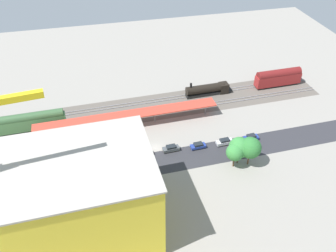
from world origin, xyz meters
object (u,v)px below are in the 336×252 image
(construction_building, at_px, (83,197))
(parked_car_0, at_px, (251,138))
(parked_car_1, at_px, (224,142))
(street_tree_0, at_px, (250,148))
(parked_car_2, at_px, (198,146))
(traffic_light, at_px, (102,147))
(platform_canopy_near, at_px, (128,115))
(freight_coach_far, at_px, (31,121))
(box_truck_0, at_px, (37,177))
(street_tree_3, at_px, (235,152))
(box_truck_1, at_px, (36,172))
(locomotive, at_px, (209,90))
(street_tree_5, at_px, (35,187))
(parked_car_3, at_px, (171,149))
(street_tree_4, at_px, (138,165))
(street_tree_2, at_px, (37,181))
(passenger_coach, at_px, (278,77))
(parked_car_4, at_px, (144,153))
(street_tree_1, at_px, (239,148))

(construction_building, bearing_deg, parked_car_0, -158.94)
(parked_car_1, relative_size, street_tree_0, 0.58)
(parked_car_2, relative_size, traffic_light, 0.64)
(platform_canopy_near, bearing_deg, freight_coach_far, -9.46)
(box_truck_0, bearing_deg, parked_car_1, -176.41)
(platform_canopy_near, bearing_deg, street_tree_3, 135.14)
(parked_car_0, distance_m, construction_building, 51.74)
(box_truck_1, bearing_deg, box_truck_0, 99.84)
(locomotive, xyz_separation_m, parked_car_1, (4.21, 26.17, -1.10))
(parked_car_0, bearing_deg, traffic_light, -1.87)
(freight_coach_far, xyz_separation_m, parked_car_0, (-60.80, 19.33, -2.41))
(parked_car_0, distance_m, traffic_light, 42.04)
(construction_building, height_order, box_truck_1, construction_building)
(street_tree_0, bearing_deg, street_tree_5, -0.08)
(parked_car_3, distance_m, street_tree_4, 13.82)
(parked_car_1, height_order, parked_car_3, parked_car_3)
(box_truck_1, bearing_deg, street_tree_2, 100.07)
(parked_car_3, bearing_deg, passenger_coach, -150.32)
(passenger_coach, relative_size, box_truck_1, 1.98)
(street_tree_3, bearing_deg, platform_canopy_near, -44.86)
(locomotive, xyz_separation_m, parked_car_2, (11.92, 26.05, -1.15))
(box_truck_1, xyz_separation_m, street_tree_3, (-49.75, 7.82, 3.10))
(parked_car_4, bearing_deg, passenger_coach, -153.96)
(street_tree_2, bearing_deg, street_tree_0, 178.59)
(street_tree_0, bearing_deg, passenger_coach, -126.63)
(construction_building, distance_m, street_tree_3, 39.71)
(parked_car_2, relative_size, parked_car_3, 0.94)
(street_tree_5, bearing_deg, parked_car_2, -167.75)
(construction_building, relative_size, street_tree_2, 3.96)
(platform_canopy_near, bearing_deg, construction_building, 67.86)
(parked_car_0, bearing_deg, locomotive, -81.53)
(construction_building, bearing_deg, traffic_light, -105.55)
(street_tree_2, bearing_deg, box_truck_1, -79.93)
(locomotive, distance_m, parked_car_3, 32.08)
(locomotive, height_order, construction_building, construction_building)
(locomotive, height_order, street_tree_5, street_tree_5)
(parked_car_2, bearing_deg, parked_car_4, -1.94)
(passenger_coach, distance_m, street_tree_4, 64.60)
(passenger_coach, relative_size, parked_car_1, 3.40)
(construction_building, xyz_separation_m, street_tree_4, (-13.29, -11.93, -4.95))
(box_truck_0, bearing_deg, street_tree_0, 173.61)
(parked_car_0, relative_size, parked_car_4, 0.91)
(street_tree_0, bearing_deg, street_tree_4, -2.96)
(parked_car_3, distance_m, parked_car_4, 7.62)
(parked_car_2, distance_m, box_truck_0, 42.80)
(passenger_coach, xyz_separation_m, box_truck_1, (80.05, 27.39, -1.57))
(box_truck_0, relative_size, street_tree_2, 1.26)
(parked_car_1, bearing_deg, passenger_coach, -138.28)
(street_tree_1, height_order, street_tree_3, street_tree_1)
(platform_canopy_near, height_order, street_tree_3, street_tree_3)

